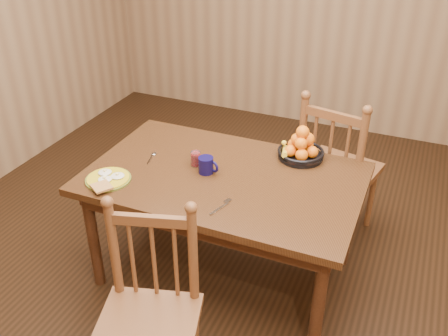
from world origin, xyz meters
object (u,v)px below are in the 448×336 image
at_px(fruit_bowl, 301,148).
at_px(coffee_mug, 207,165).
at_px(chair_far, 336,170).
at_px(chair_near, 149,316).
at_px(dining_table, 224,187).
at_px(breakfast_plate, 108,179).

bearing_deg(fruit_bowl, coffee_mug, -139.51).
relative_size(chair_far, chair_near, 1.06).
height_order(chair_near, fruit_bowl, chair_near).
bearing_deg(coffee_mug, fruit_bowl, 40.49).
height_order(dining_table, breakfast_plate, breakfast_plate).
xyz_separation_m(dining_table, fruit_bowl, (0.35, 0.38, 0.15)).
xyz_separation_m(chair_near, breakfast_plate, (-0.60, 0.60, 0.27)).
bearing_deg(breakfast_plate, fruit_bowl, 36.46).
distance_m(dining_table, chair_near, 0.93).
bearing_deg(breakfast_plate, dining_table, 28.12).
height_order(dining_table, fruit_bowl, fruit_bowl).
bearing_deg(dining_table, chair_near, -89.42).
xyz_separation_m(coffee_mug, fruit_bowl, (0.46, 0.39, 0.02)).
bearing_deg(chair_near, coffee_mug, 80.85).
xyz_separation_m(chair_far, coffee_mug, (-0.65, -0.71, 0.27)).
relative_size(dining_table, breakfast_plate, 5.20).
distance_m(chair_far, fruit_bowl, 0.47).
relative_size(chair_near, fruit_bowl, 3.51).
bearing_deg(chair_far, fruit_bowl, 71.91).
bearing_deg(dining_table, chair_far, 52.49).
distance_m(dining_table, fruit_bowl, 0.54).
relative_size(chair_near, breakfast_plate, 3.32).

